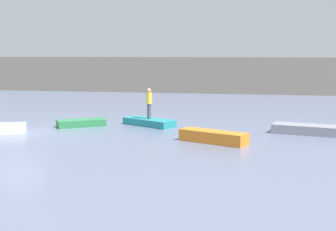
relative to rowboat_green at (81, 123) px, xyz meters
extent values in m
plane|color=slate|center=(-2.24, -2.79, -0.20)|extent=(120.00, 120.00, 0.00)
cube|color=gray|center=(-2.24, 22.85, 1.63)|extent=(80.00, 1.20, 3.66)
cube|color=#2D7F47|center=(0.00, 0.00, 0.00)|extent=(2.76, 2.30, 0.40)
cube|color=teal|center=(3.72, 1.03, 0.00)|extent=(3.33, 2.56, 0.40)
cube|color=orange|center=(7.83, -3.39, 0.07)|extent=(3.37, 2.22, 0.55)
cube|color=gray|center=(12.35, -0.12, 0.04)|extent=(3.61, 2.02, 0.47)
cylinder|color=#4C4C56|center=(3.72, 1.03, 0.63)|extent=(0.22, 0.22, 0.86)
cylinder|color=yellow|center=(3.72, 1.03, 1.38)|extent=(0.32, 0.32, 0.66)
sphere|color=tan|center=(3.72, 1.03, 1.83)|extent=(0.24, 0.24, 0.24)
camera|label=1|loc=(9.85, -25.26, 4.06)|focal=50.80mm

